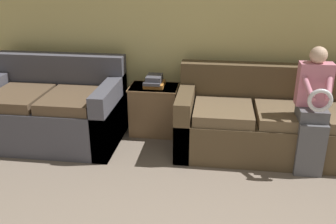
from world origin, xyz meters
name	(u,v)px	position (x,y,z in m)	size (l,w,h in m)	color
wall_back	(225,20)	(0.00, 3.29, 1.27)	(7.90, 0.06, 2.55)	#DBCC7F
couch_main	(283,123)	(0.64, 2.78, 0.31)	(2.19, 0.86, 0.86)	brown
couch_side	(53,111)	(-1.85, 2.73, 0.33)	(1.50, 0.93, 0.90)	#4C4C56
child_left_seated	(313,107)	(0.83, 2.43, 0.64)	(0.30, 0.37, 1.18)	#56565B
side_shelf	(154,109)	(-0.76, 3.05, 0.29)	(0.55, 0.40, 0.56)	olive
book_stack	(154,81)	(-0.76, 3.05, 0.62)	(0.22, 0.28, 0.13)	orange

